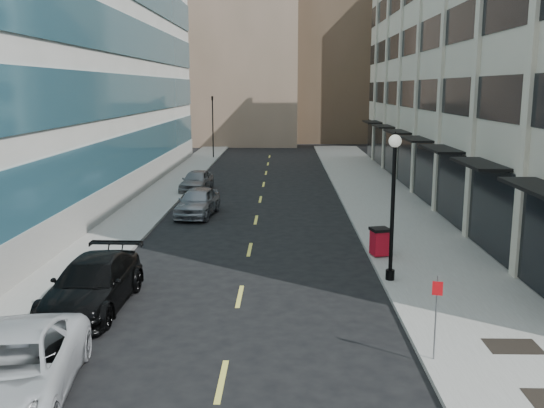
{
  "coord_description": "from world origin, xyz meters",
  "views": [
    {
      "loc": [
        1.48,
        -11.43,
        6.93
      ],
      "look_at": [
        1.02,
        11.69,
        2.47
      ],
      "focal_mm": 40.0,
      "sensor_mm": 36.0,
      "label": 1
    }
  ],
  "objects_px": {
    "car_silver_sedan": "(198,202)",
    "trash_bin": "(380,241)",
    "car_grey_sedan": "(197,181)",
    "car_white_van": "(12,370)",
    "traffic_signal": "(212,100)",
    "lamppost": "(393,194)",
    "car_black_pickup": "(93,284)",
    "sign_post": "(436,305)"
  },
  "relations": [
    {
      "from": "car_black_pickup",
      "to": "lamppost",
      "type": "distance_m",
      "value": 10.52
    },
    {
      "from": "car_silver_sedan",
      "to": "car_grey_sedan",
      "type": "height_order",
      "value": "car_silver_sedan"
    },
    {
      "from": "traffic_signal",
      "to": "car_white_van",
      "type": "xyz_separation_m",
      "value": [
        0.97,
        -47.08,
        -4.94
      ]
    },
    {
      "from": "car_black_pickup",
      "to": "sign_post",
      "type": "bearing_deg",
      "value": -19.61
    },
    {
      "from": "car_white_van",
      "to": "car_black_pickup",
      "type": "distance_m",
      "value": 5.91
    },
    {
      "from": "traffic_signal",
      "to": "car_black_pickup",
      "type": "xyz_separation_m",
      "value": [
        0.92,
        -41.17,
        -4.92
      ]
    },
    {
      "from": "traffic_signal",
      "to": "lamppost",
      "type": "relative_size",
      "value": 1.31
    },
    {
      "from": "car_grey_sedan",
      "to": "trash_bin",
      "type": "distance_m",
      "value": 19.01
    },
    {
      "from": "car_silver_sedan",
      "to": "trash_bin",
      "type": "relative_size",
      "value": 3.93
    },
    {
      "from": "car_silver_sedan",
      "to": "car_grey_sedan",
      "type": "bearing_deg",
      "value": 104.57
    },
    {
      "from": "sign_post",
      "to": "car_silver_sedan",
      "type": "bearing_deg",
      "value": 129.3
    },
    {
      "from": "car_black_pickup",
      "to": "lamppost",
      "type": "height_order",
      "value": "lamppost"
    },
    {
      "from": "car_grey_sedan",
      "to": "trash_bin",
      "type": "xyz_separation_m",
      "value": [
        9.82,
        -16.27,
        0.04
      ]
    },
    {
      "from": "car_grey_sedan",
      "to": "sign_post",
      "type": "bearing_deg",
      "value": -63.95
    },
    {
      "from": "car_silver_sedan",
      "to": "traffic_signal",
      "type": "bearing_deg",
      "value": 100.81
    },
    {
      "from": "car_grey_sedan",
      "to": "sign_post",
      "type": "distance_m",
      "value": 27.68
    },
    {
      "from": "lamppost",
      "to": "car_white_van",
      "type": "bearing_deg",
      "value": -138.96
    },
    {
      "from": "traffic_signal",
      "to": "car_silver_sedan",
      "type": "height_order",
      "value": "traffic_signal"
    },
    {
      "from": "car_silver_sedan",
      "to": "sign_post",
      "type": "relative_size",
      "value": 2.08
    },
    {
      "from": "trash_bin",
      "to": "sign_post",
      "type": "bearing_deg",
      "value": -105.93
    },
    {
      "from": "car_white_van",
      "to": "car_grey_sedan",
      "type": "xyz_separation_m",
      "value": [
        0.11,
        27.98,
        -0.05
      ]
    },
    {
      "from": "traffic_signal",
      "to": "lamppost",
      "type": "bearing_deg",
      "value": -74.34
    },
    {
      "from": "car_white_van",
      "to": "sign_post",
      "type": "distance_m",
      "value": 10.08
    },
    {
      "from": "car_grey_sedan",
      "to": "lamppost",
      "type": "height_order",
      "value": "lamppost"
    },
    {
      "from": "car_black_pickup",
      "to": "lamppost",
      "type": "xyz_separation_m",
      "value": [
        9.88,
        2.65,
        2.47
      ]
    },
    {
      "from": "car_white_van",
      "to": "sign_post",
      "type": "bearing_deg",
      "value": 4.28
    },
    {
      "from": "car_black_pickup",
      "to": "car_silver_sedan",
      "type": "xyz_separation_m",
      "value": [
        1.35,
        14.17,
        -0.02
      ]
    },
    {
      "from": "car_silver_sedan",
      "to": "car_grey_sedan",
      "type": "xyz_separation_m",
      "value": [
        -1.19,
        7.9,
        -0.05
      ]
    },
    {
      "from": "car_silver_sedan",
      "to": "trash_bin",
      "type": "bearing_deg",
      "value": -38.11
    },
    {
      "from": "car_white_van",
      "to": "car_silver_sedan",
      "type": "relative_size",
      "value": 1.23
    },
    {
      "from": "car_grey_sedan",
      "to": "lamppost",
      "type": "relative_size",
      "value": 0.81
    },
    {
      "from": "car_white_van",
      "to": "car_black_pickup",
      "type": "bearing_deg",
      "value": 82.81
    },
    {
      "from": "car_grey_sedan",
      "to": "car_white_van",
      "type": "bearing_deg",
      "value": -84.75
    },
    {
      "from": "car_white_van",
      "to": "car_black_pickup",
      "type": "relative_size",
      "value": 1.02
    },
    {
      "from": "lamppost",
      "to": "car_black_pickup",
      "type": "bearing_deg",
      "value": -165.0
    },
    {
      "from": "trash_bin",
      "to": "sign_post",
      "type": "xyz_separation_m",
      "value": [
        -0.1,
        -9.63,
        0.81
      ]
    },
    {
      "from": "car_black_pickup",
      "to": "car_silver_sedan",
      "type": "relative_size",
      "value": 1.2
    },
    {
      "from": "car_black_pickup",
      "to": "trash_bin",
      "type": "bearing_deg",
      "value": 31.77
    },
    {
      "from": "traffic_signal",
      "to": "lamppost",
      "type": "height_order",
      "value": "traffic_signal"
    },
    {
      "from": "car_white_van",
      "to": "lamppost",
      "type": "distance_m",
      "value": 13.27
    },
    {
      "from": "car_grey_sedan",
      "to": "car_black_pickup",
      "type": "bearing_deg",
      "value": -84.93
    },
    {
      "from": "car_silver_sedan",
      "to": "lamppost",
      "type": "relative_size",
      "value": 0.86
    }
  ]
}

